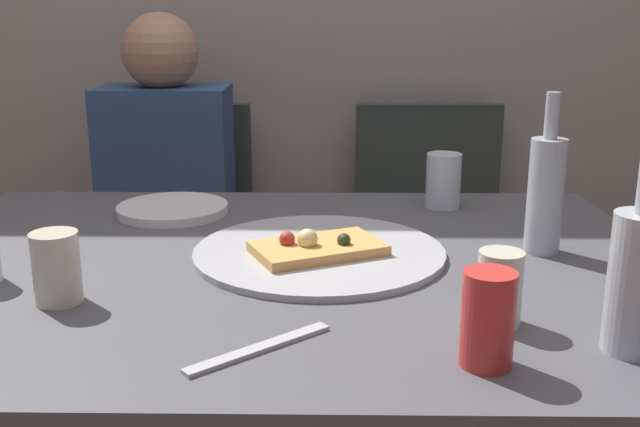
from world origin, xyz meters
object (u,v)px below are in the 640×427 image
water_bottle (546,192)px  guest_in_sweater (162,210)px  table_knife (260,348)px  chair_left (175,238)px  tumbler_near (56,268)px  chair_right (430,239)px  soda_can (488,319)px  beer_bottle (638,279)px  short_glass (500,288)px  plate_stack (173,209)px  pizza_tray (319,252)px  pizza_slice_last (317,247)px  dining_table (279,305)px  wine_glass (443,180)px

water_bottle → guest_in_sweater: guest_in_sweater is taller
table_knife → chair_left: chair_left is taller
tumbler_near → chair_right: size_ratio=0.12×
soda_can → table_knife: 0.29m
beer_bottle → short_glass: beer_bottle is taller
plate_stack → guest_in_sweater: guest_in_sweater is taller
pizza_tray → plate_stack: plate_stack is taller
beer_bottle → plate_stack: size_ratio=1.08×
plate_stack → chair_left: 0.65m
pizza_slice_last → beer_bottle: bearing=-40.2°
tumbler_near → chair_left: (-0.06, 1.08, -0.30)m
dining_table → beer_bottle: (0.48, -0.34, 0.18)m
water_bottle → soda_can: 0.48m
water_bottle → plate_stack: (-0.72, 0.25, -0.10)m
tumbler_near → chair_right: bearing=57.0°
soda_can → guest_in_sweater: 1.32m
water_bottle → soda_can: bearing=-113.0°
beer_bottle → short_glass: 0.18m
tumbler_near → guest_in_sweater: (-0.06, 0.93, -0.17)m
pizza_slice_last → beer_bottle: size_ratio=1.00×
pizza_tray → table_knife: 0.39m
dining_table → wine_glass: 0.52m
guest_in_sweater → tumbler_near: bearing=93.5°
beer_bottle → wine_glass: (-0.14, 0.71, -0.04)m
water_bottle → dining_table: bearing=-172.1°
table_knife → water_bottle: bearing=-179.6°
beer_bottle → water_bottle: bearing=91.0°
plate_stack → pizza_slice_last: bearing=-43.5°
dining_table → water_bottle: 0.51m
chair_left → wine_glass: bearing=143.6°
table_knife → chair_left: 1.32m
pizza_slice_last → table_knife: 0.36m
tumbler_near → pizza_tray: bearing=29.7°
wine_glass → short_glass: wine_glass is taller
pizza_slice_last → water_bottle: 0.42m
pizza_tray → short_glass: (0.25, -0.29, 0.05)m
dining_table → water_bottle: bearing=7.9°
dining_table → water_bottle: (0.47, 0.07, 0.19)m
water_bottle → chair_right: (-0.08, 0.83, -0.35)m
pizza_slice_last → chair_right: chair_right is taller
soda_can → chair_right: size_ratio=0.14×
pizza_tray → table_knife: size_ratio=2.04×
plate_stack → table_knife: (0.25, -0.66, -0.01)m
wine_glass → chair_left: chair_left is taller
tumbler_near → guest_in_sweater: guest_in_sweater is taller
pizza_slice_last → tumbler_near: size_ratio=2.34×
table_knife → guest_in_sweater: bearing=-111.6°
dining_table → soda_can: size_ratio=11.16×
water_bottle → chair_left: 1.24m
pizza_tray → chair_left: chair_left is taller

